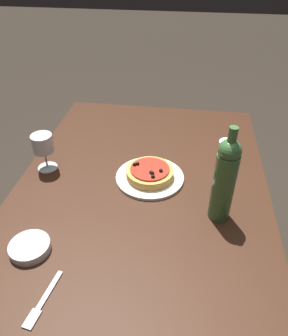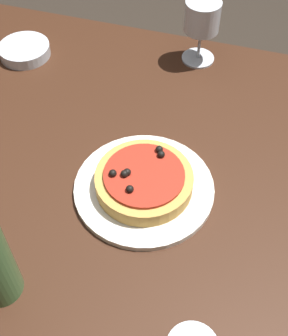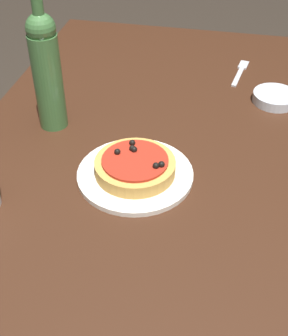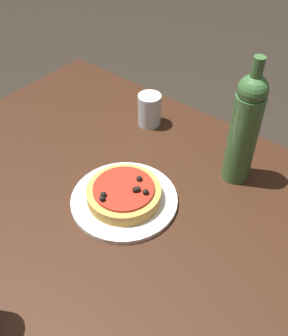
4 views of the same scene
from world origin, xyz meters
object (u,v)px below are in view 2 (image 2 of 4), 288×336
(wine_glass, at_px, (202,19))
(side_bowl, at_px, (25,50))
(dining_table, at_px, (94,192))
(dinner_plate, at_px, (144,188))
(pizza, at_px, (144,180))

(wine_glass, xyz_separation_m, side_bowl, (-0.40, -0.10, -0.09))
(dining_table, height_order, wine_glass, wine_glass)
(dinner_plate, relative_size, wine_glass, 1.72)
(pizza, xyz_separation_m, side_bowl, (-0.39, 0.30, -0.02))
(wine_glass, height_order, side_bowl, wine_glass)
(wine_glass, distance_m, side_bowl, 0.42)
(dining_table, bearing_deg, pizza, -12.55)
(dinner_plate, bearing_deg, side_bowl, 141.81)
(pizza, height_order, side_bowl, pizza)
(wine_glass, bearing_deg, side_bowl, -165.46)
(pizza, bearing_deg, wine_glass, 88.51)
(dinner_plate, height_order, side_bowl, side_bowl)
(dining_table, distance_m, dinner_plate, 0.15)
(pizza, height_order, wine_glass, wine_glass)
(wine_glass, bearing_deg, dinner_plate, -91.46)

